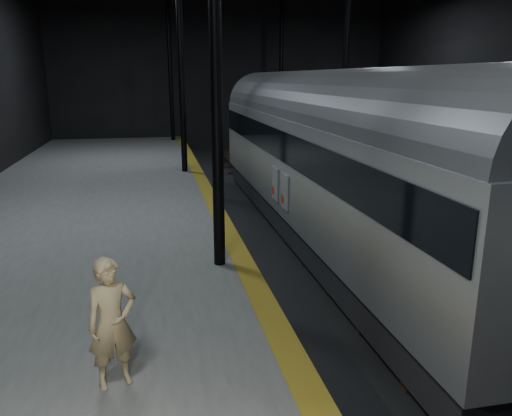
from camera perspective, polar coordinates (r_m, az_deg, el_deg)
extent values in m
plane|color=black|center=(16.50, 7.23, -3.69)|extent=(44.00, 44.00, 0.00)
cube|color=#51514F|center=(15.68, -19.68, -3.53)|extent=(9.00, 43.80, 1.00)
cube|color=brown|center=(15.49, -4.12, -0.96)|extent=(0.50, 43.80, 0.01)
cube|color=#3F3328|center=(16.24, 4.83, -3.30)|extent=(0.08, 43.00, 0.14)
cube|color=#3F3328|center=(16.69, 9.59, -2.96)|extent=(0.08, 43.00, 0.14)
cube|color=black|center=(16.48, 7.23, -3.50)|extent=(2.40, 42.00, 0.12)
cylinder|color=black|center=(10.91, -4.67, 18.99)|extent=(0.26, 0.26, 10.00)
cylinder|color=black|center=(22.84, -8.60, 16.62)|extent=(0.26, 0.26, 10.00)
cylinder|color=black|center=(24.51, 10.22, 16.42)|extent=(0.26, 0.26, 10.00)
cylinder|color=black|center=(34.83, -9.80, 15.87)|extent=(0.26, 0.26, 10.00)
cylinder|color=black|center=(35.94, 2.88, 16.01)|extent=(0.26, 0.26, 10.00)
cube|color=#A5A7AD|center=(15.86, 7.55, 4.93)|extent=(2.86, 19.74, 2.96)
cube|color=black|center=(16.28, 7.33, -1.52)|extent=(2.62, 19.35, 0.84)
cube|color=black|center=(15.76, 7.64, 7.41)|extent=(2.92, 19.45, 0.89)
cylinder|color=slate|center=(15.68, 7.74, 10.27)|extent=(2.81, 19.55, 2.81)
cube|color=black|center=(10.59, 19.75, -13.67)|extent=(1.78, 2.17, 0.35)
cube|color=black|center=(22.81, 1.70, 2.35)|extent=(1.78, 2.17, 0.35)
cube|color=silver|center=(14.63, 3.32, 1.84)|extent=(0.04, 0.74, 1.04)
cube|color=silver|center=(15.75, 2.21, 2.78)|extent=(0.04, 0.74, 1.04)
cylinder|color=red|center=(14.85, 3.05, 1.06)|extent=(0.03, 0.26, 0.26)
cylinder|color=red|center=(15.97, 1.98, 2.04)|extent=(0.03, 0.26, 0.26)
imported|color=tan|center=(7.24, -16.11, -12.55)|extent=(0.79, 0.65, 1.87)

